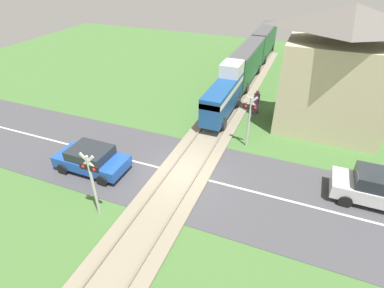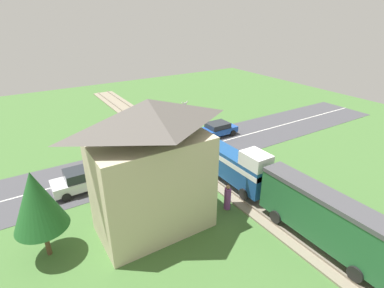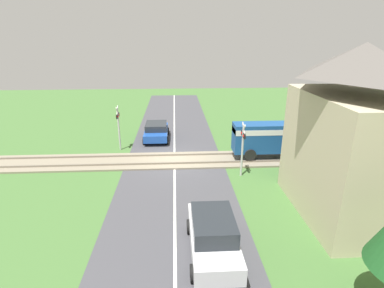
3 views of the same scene
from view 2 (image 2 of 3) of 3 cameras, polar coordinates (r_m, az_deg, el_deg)
name	(u,v)px [view 2 (image 2 of 3)]	position (r m, az deg, el deg)	size (l,w,h in m)	color
ground_plane	(185,152)	(26.60, -1.35, -1.47)	(60.00, 60.00, 0.00)	#426B33
road_surface	(185,152)	(26.60, -1.35, -1.45)	(48.00, 6.40, 0.02)	#424247
track_bed	(185,151)	(26.57, -1.35, -1.34)	(2.80, 48.00, 0.24)	gray
train	(344,230)	(16.65, 26.95, -14.39)	(1.58, 21.54, 3.18)	navy
car_near_crossing	(218,129)	(29.81, 4.90, 2.89)	(3.84, 1.97, 1.35)	#1E4CA8
car_far_side	(83,179)	(22.16, -20.10, -6.33)	(4.08, 1.86, 1.62)	silver
crossing_signal_west_approach	(185,113)	(30.13, -1.36, 5.97)	(0.90, 0.18, 3.26)	#B7B7B7
crossing_signal_east_approach	(184,154)	(21.51, -1.45, -1.88)	(0.90, 0.18, 3.26)	#B7B7B7
station_building	(152,171)	(16.14, -7.63, -5.06)	(6.63, 3.90, 7.66)	#C6B793
pedestrian_by_station	(228,198)	(19.17, 6.78, -10.16)	(0.42, 0.42, 1.72)	#7F3D84
tree_by_station	(36,201)	(16.19, -27.53, -9.54)	(2.57, 2.57, 4.86)	brown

